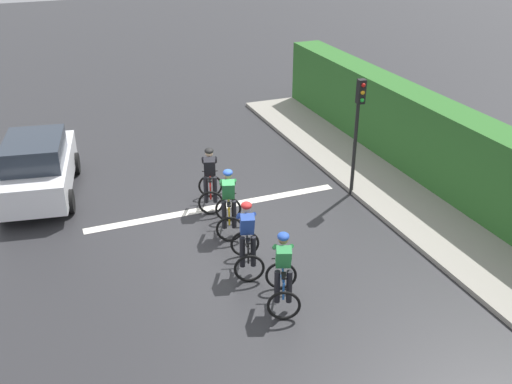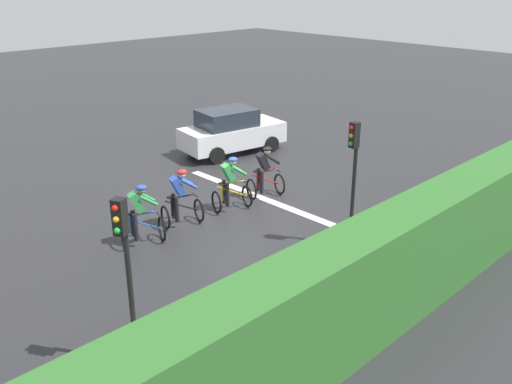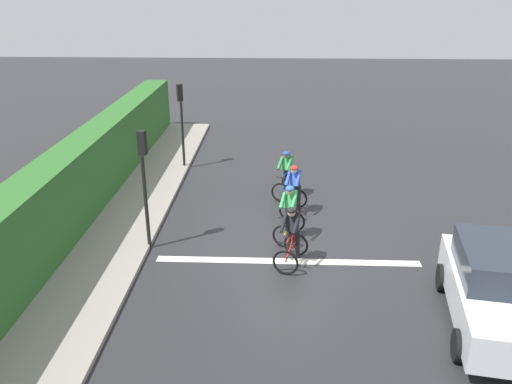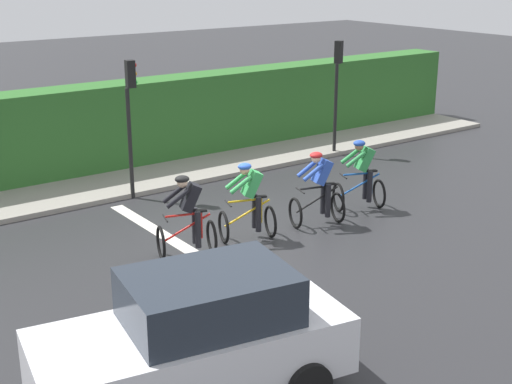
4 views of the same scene
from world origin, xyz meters
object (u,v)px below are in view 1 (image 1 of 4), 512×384
at_px(car_white, 38,167).
at_px(cyclist_second, 247,239).
at_px(cyclist_lead, 283,273).
at_px(cyclist_fourth, 210,180).
at_px(cyclist_mid, 229,203).
at_px(traffic_light_near_crossing, 358,120).

bearing_deg(car_white, cyclist_second, 125.99).
xyz_separation_m(cyclist_lead, cyclist_fourth, (0.05, -4.67, 0.00)).
bearing_deg(cyclist_second, car_white, -54.01).
relative_size(cyclist_mid, car_white, 0.38).
distance_m(cyclist_lead, traffic_light_near_crossing, 5.64).
bearing_deg(cyclist_lead, cyclist_fourth, -89.33).
height_order(cyclist_lead, cyclist_second, same).
relative_size(cyclist_fourth, traffic_light_near_crossing, 0.50).
relative_size(cyclist_lead, traffic_light_near_crossing, 0.50).
relative_size(cyclist_fourth, car_white, 0.38).
relative_size(cyclist_lead, cyclist_mid, 1.00).
xyz_separation_m(cyclist_fourth, car_white, (4.21, -2.38, 0.08)).
height_order(cyclist_second, cyclist_mid, same).
distance_m(car_white, traffic_light_near_crossing, 8.83).
relative_size(cyclist_lead, car_white, 0.38).
bearing_deg(traffic_light_near_crossing, cyclist_mid, 9.55).
distance_m(cyclist_second, car_white, 6.90).
xyz_separation_m(cyclist_second, cyclist_fourth, (-0.16, -3.20, 0.00)).
height_order(cyclist_lead, car_white, car_white).
height_order(car_white, traffic_light_near_crossing, traffic_light_near_crossing).
xyz_separation_m(car_white, traffic_light_near_crossing, (-8.13, 3.18, 1.35)).
xyz_separation_m(cyclist_lead, car_white, (4.27, -7.04, 0.08)).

